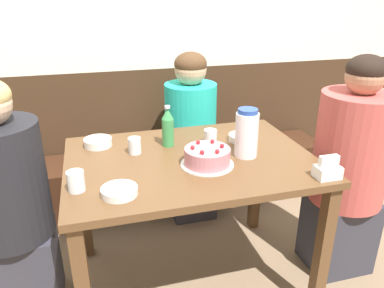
# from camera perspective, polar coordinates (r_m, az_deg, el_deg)

# --- Properties ---
(ground_plane) EXTENTS (12.00, 12.00, 0.00)m
(ground_plane) POSITION_cam_1_polar(r_m,az_deg,el_deg) (2.29, -0.20, -19.77)
(ground_plane) COLOR #846B51
(back_wall) EXTENTS (4.80, 0.04, 2.50)m
(back_wall) POSITION_cam_1_polar(r_m,az_deg,el_deg) (2.73, -6.32, 16.35)
(back_wall) COLOR #3D2819
(back_wall) RESTS_ON ground_plane
(bench_seat) EXTENTS (2.50, 0.38, 0.43)m
(bench_seat) POSITION_cam_1_polar(r_m,az_deg,el_deg) (2.83, -4.67, -5.47)
(bench_seat) COLOR #381E11
(bench_seat) RESTS_ON ground_plane
(dining_table) EXTENTS (1.21, 0.87, 0.77)m
(dining_table) POSITION_cam_1_polar(r_m,az_deg,el_deg) (1.90, -0.22, -4.86)
(dining_table) COLOR brown
(dining_table) RESTS_ON ground_plane
(birthday_cake) EXTENTS (0.25, 0.25, 0.10)m
(birthday_cake) POSITION_cam_1_polar(r_m,az_deg,el_deg) (1.77, 2.34, -1.97)
(birthday_cake) COLOR white
(birthday_cake) RESTS_ON dining_table
(water_pitcher) EXTENTS (0.11, 0.11, 0.24)m
(water_pitcher) POSITION_cam_1_polar(r_m,az_deg,el_deg) (1.85, 8.32, 1.62)
(water_pitcher) COLOR white
(water_pitcher) RESTS_ON dining_table
(soju_bottle) EXTENTS (0.06, 0.06, 0.22)m
(soju_bottle) POSITION_cam_1_polar(r_m,az_deg,el_deg) (1.97, -3.71, 2.61)
(soju_bottle) COLOR #388E4C
(soju_bottle) RESTS_ON dining_table
(napkin_holder) EXTENTS (0.11, 0.08, 0.11)m
(napkin_holder) POSITION_cam_1_polar(r_m,az_deg,el_deg) (1.76, 19.96, -3.70)
(napkin_holder) COLOR white
(napkin_holder) RESTS_ON dining_table
(bowl_soup_white) EXTENTS (0.15, 0.15, 0.03)m
(bowl_soup_white) POSITION_cam_1_polar(r_m,az_deg,el_deg) (1.56, -11.01, -7.07)
(bowl_soup_white) COLOR white
(bowl_soup_white) RESTS_ON dining_table
(bowl_rice_small) EXTENTS (0.14, 0.14, 0.04)m
(bowl_rice_small) POSITION_cam_1_polar(r_m,az_deg,el_deg) (2.08, 7.51, 1.00)
(bowl_rice_small) COLOR white
(bowl_rice_small) RESTS_ON dining_table
(bowl_side_dish) EXTENTS (0.15, 0.15, 0.04)m
(bowl_side_dish) POSITION_cam_1_polar(r_m,az_deg,el_deg) (2.05, -14.14, 0.26)
(bowl_side_dish) COLOR white
(bowl_side_dish) RESTS_ON dining_table
(glass_water_tall) EXTENTS (0.07, 0.07, 0.09)m
(glass_water_tall) POSITION_cam_1_polar(r_m,az_deg,el_deg) (1.62, -17.28, -5.43)
(glass_water_tall) COLOR silver
(glass_water_tall) RESTS_ON dining_table
(glass_tumbler_short) EXTENTS (0.06, 0.06, 0.08)m
(glass_tumbler_short) POSITION_cam_1_polar(r_m,az_deg,el_deg) (1.91, -8.73, -0.25)
(glass_tumbler_short) COLOR silver
(glass_tumbler_short) RESTS_ON dining_table
(glass_shot_small) EXTENTS (0.07, 0.07, 0.08)m
(glass_shot_small) POSITION_cam_1_polar(r_m,az_deg,el_deg) (2.00, 2.81, 1.06)
(glass_shot_small) COLOR silver
(glass_shot_small) RESTS_ON dining_table
(person_teal_shirt) EXTENTS (0.35, 0.35, 1.17)m
(person_teal_shirt) POSITION_cam_1_polar(r_m,az_deg,el_deg) (2.60, -0.21, 0.77)
(person_teal_shirt) COLOR #33333D
(person_teal_shirt) RESTS_ON ground_plane
(person_pale_blue_shirt) EXTENTS (0.39, 0.39, 1.25)m
(person_pale_blue_shirt) POSITION_cam_1_polar(r_m,az_deg,el_deg) (2.21, 22.76, -3.65)
(person_pale_blue_shirt) COLOR #33333D
(person_pale_blue_shirt) RESTS_ON ground_plane
(person_grey_tee) EXTENTS (0.37, 0.37, 1.21)m
(person_grey_tee) POSITION_cam_1_polar(r_m,az_deg,el_deg) (1.97, -26.05, -8.57)
(person_grey_tee) COLOR #33333D
(person_grey_tee) RESTS_ON ground_plane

